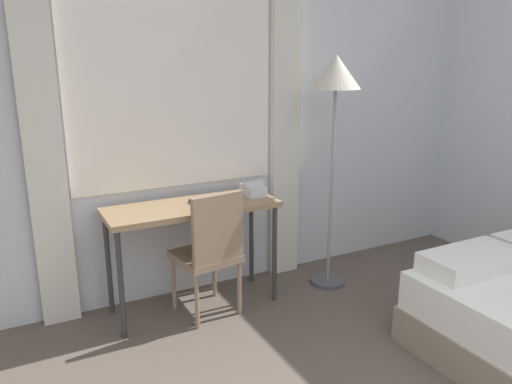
{
  "coord_description": "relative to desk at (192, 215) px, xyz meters",
  "views": [
    {
      "loc": [
        -1.44,
        -0.29,
        1.78
      ],
      "look_at": [
        -0.01,
        2.45,
        0.93
      ],
      "focal_mm": 35.0,
      "sensor_mm": 36.0,
      "label": 1
    }
  ],
  "objects": [
    {
      "name": "book",
      "position": [
        0.12,
        -0.01,
        0.09
      ],
      "size": [
        0.25,
        0.23,
        0.02
      ],
      "rotation": [
        0.0,
        0.0,
        0.21
      ],
      "color": "navy",
      "rests_on": "desk"
    },
    {
      "name": "wall_back_with_window",
      "position": [
        0.26,
        0.3,
        0.65
      ],
      "size": [
        5.77,
        0.13,
        2.7
      ],
      "color": "silver",
      "rests_on": "ground_plane"
    },
    {
      "name": "desk_chair",
      "position": [
        0.06,
        -0.18,
        -0.19
      ],
      "size": [
        0.45,
        0.45,
        0.91
      ],
      "rotation": [
        0.0,
        0.0,
        0.14
      ],
      "color": "#8C7259",
      "rests_on": "ground_plane"
    },
    {
      "name": "desk",
      "position": [
        0.0,
        0.0,
        0.0
      ],
      "size": [
        1.2,
        0.45,
        0.78
      ],
      "color": "#937551",
      "rests_on": "ground_plane"
    },
    {
      "name": "telephone",
      "position": [
        0.49,
        0.01,
        0.12
      ],
      "size": [
        0.16,
        0.19,
        0.1
      ],
      "color": "silver",
      "rests_on": "desk"
    },
    {
      "name": "standing_lamp",
      "position": [
        1.08,
        -0.14,
        0.84
      ],
      "size": [
        0.37,
        0.37,
        1.78
      ],
      "color": "#4C4C51",
      "rests_on": "ground_plane"
    }
  ]
}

